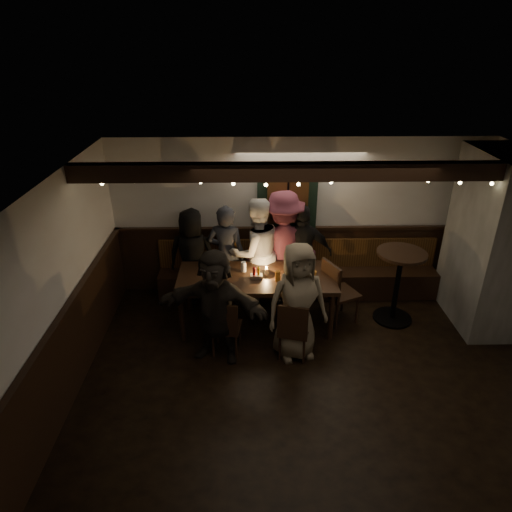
{
  "coord_description": "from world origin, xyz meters",
  "views": [
    {
      "loc": [
        -0.82,
        -4.41,
        4.03
      ],
      "look_at": [
        -0.71,
        1.6,
        1.05
      ],
      "focal_mm": 32.0,
      "sensor_mm": 36.0,
      "label": 1
    }
  ],
  "objects_px": {
    "high_top": "(398,278)",
    "person_f": "(215,306)",
    "chair_near_left": "(225,325)",
    "person_c": "(256,252)",
    "chair_near_right": "(293,328)",
    "person_b": "(226,256)",
    "person_d": "(283,247)",
    "person_g": "(297,302)",
    "chair_end": "(336,289)",
    "person_e": "(302,253)",
    "dining_table": "(256,280)",
    "person_a": "(192,256)"
  },
  "relations": [
    {
      "from": "chair_near_right",
      "to": "person_b",
      "type": "xyz_separation_m",
      "value": [
        -0.94,
        1.5,
        0.34
      ]
    },
    {
      "from": "person_e",
      "to": "person_g",
      "type": "relative_size",
      "value": 0.98
    },
    {
      "from": "person_e",
      "to": "person_f",
      "type": "distance_m",
      "value": 2.0
    },
    {
      "from": "person_c",
      "to": "chair_end",
      "type": "bearing_deg",
      "value": 131.69
    },
    {
      "from": "person_a",
      "to": "chair_end",
      "type": "bearing_deg",
      "value": 166.73
    },
    {
      "from": "chair_near_left",
      "to": "person_g",
      "type": "xyz_separation_m",
      "value": [
        0.96,
        0.01,
        0.35
      ]
    },
    {
      "from": "dining_table",
      "to": "person_f",
      "type": "distance_m",
      "value": 0.93
    },
    {
      "from": "person_g",
      "to": "chair_near_right",
      "type": "bearing_deg",
      "value": -127.04
    },
    {
      "from": "chair_end",
      "to": "person_d",
      "type": "distance_m",
      "value": 1.11
    },
    {
      "from": "chair_near_right",
      "to": "high_top",
      "type": "distance_m",
      "value": 1.9
    },
    {
      "from": "chair_end",
      "to": "chair_near_right",
      "type": "bearing_deg",
      "value": -129.14
    },
    {
      "from": "high_top",
      "to": "person_d",
      "type": "bearing_deg",
      "value": 157.77
    },
    {
      "from": "person_a",
      "to": "person_g",
      "type": "distance_m",
      "value": 2.13
    },
    {
      "from": "chair_end",
      "to": "person_g",
      "type": "relative_size",
      "value": 0.61
    },
    {
      "from": "chair_near_right",
      "to": "high_top",
      "type": "relative_size",
      "value": 0.77
    },
    {
      "from": "person_g",
      "to": "dining_table",
      "type": "bearing_deg",
      "value": 111.73
    },
    {
      "from": "chair_end",
      "to": "person_e",
      "type": "bearing_deg",
      "value": 121.12
    },
    {
      "from": "person_e",
      "to": "person_d",
      "type": "bearing_deg",
      "value": -2.11
    },
    {
      "from": "dining_table",
      "to": "person_d",
      "type": "bearing_deg",
      "value": 60.33
    },
    {
      "from": "person_f",
      "to": "person_d",
      "type": "bearing_deg",
      "value": 73.59
    },
    {
      "from": "person_b",
      "to": "person_f",
      "type": "relative_size",
      "value": 1.05
    },
    {
      "from": "dining_table",
      "to": "person_a",
      "type": "relative_size",
      "value": 1.46
    },
    {
      "from": "person_b",
      "to": "person_e",
      "type": "distance_m",
      "value": 1.22
    },
    {
      "from": "chair_end",
      "to": "person_c",
      "type": "xyz_separation_m",
      "value": [
        -1.18,
        0.61,
        0.32
      ]
    },
    {
      "from": "high_top",
      "to": "person_c",
      "type": "relative_size",
      "value": 0.64
    },
    {
      "from": "chair_end",
      "to": "high_top",
      "type": "relative_size",
      "value": 0.88
    },
    {
      "from": "person_e",
      "to": "person_a",
      "type": "bearing_deg",
      "value": 0.57
    },
    {
      "from": "dining_table",
      "to": "chair_near_left",
      "type": "height_order",
      "value": "dining_table"
    },
    {
      "from": "high_top",
      "to": "person_f",
      "type": "xyz_separation_m",
      "value": [
        -2.67,
        -0.84,
        0.07
      ]
    },
    {
      "from": "person_a",
      "to": "person_d",
      "type": "xyz_separation_m",
      "value": [
        1.45,
        0.02,
        0.14
      ]
    },
    {
      "from": "chair_near_left",
      "to": "person_g",
      "type": "relative_size",
      "value": 0.52
    },
    {
      "from": "high_top",
      "to": "person_e",
      "type": "distance_m",
      "value": 1.52
    },
    {
      "from": "person_a",
      "to": "person_d",
      "type": "relative_size",
      "value": 0.85
    },
    {
      "from": "person_f",
      "to": "person_a",
      "type": "bearing_deg",
      "value": 123.47
    },
    {
      "from": "person_b",
      "to": "person_d",
      "type": "relative_size",
      "value": 0.9
    },
    {
      "from": "chair_end",
      "to": "person_c",
      "type": "relative_size",
      "value": 0.57
    },
    {
      "from": "chair_near_left",
      "to": "person_c",
      "type": "xyz_separation_m",
      "value": [
        0.44,
        1.38,
        0.41
      ]
    },
    {
      "from": "chair_near_left",
      "to": "chair_near_right",
      "type": "bearing_deg",
      "value": -6.54
    },
    {
      "from": "high_top",
      "to": "person_g",
      "type": "bearing_deg",
      "value": -152.94
    },
    {
      "from": "chair_near_left",
      "to": "person_f",
      "type": "distance_m",
      "value": 0.34
    },
    {
      "from": "dining_table",
      "to": "person_a",
      "type": "height_order",
      "value": "person_a"
    },
    {
      "from": "person_b",
      "to": "person_d",
      "type": "distance_m",
      "value": 0.91
    },
    {
      "from": "chair_near_left",
      "to": "chair_near_right",
      "type": "height_order",
      "value": "chair_near_right"
    },
    {
      "from": "chair_end",
      "to": "person_b",
      "type": "bearing_deg",
      "value": 159.49
    },
    {
      "from": "person_g",
      "to": "person_b",
      "type": "bearing_deg",
      "value": 111.36
    },
    {
      "from": "chair_near_left",
      "to": "person_d",
      "type": "distance_m",
      "value": 1.8
    },
    {
      "from": "chair_end",
      "to": "person_e",
      "type": "relative_size",
      "value": 0.63
    },
    {
      "from": "person_b",
      "to": "person_c",
      "type": "bearing_deg",
      "value": -169.07
    },
    {
      "from": "dining_table",
      "to": "person_b",
      "type": "relative_size",
      "value": 1.37
    },
    {
      "from": "high_top",
      "to": "person_a",
      "type": "height_order",
      "value": "person_a"
    }
  ]
}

